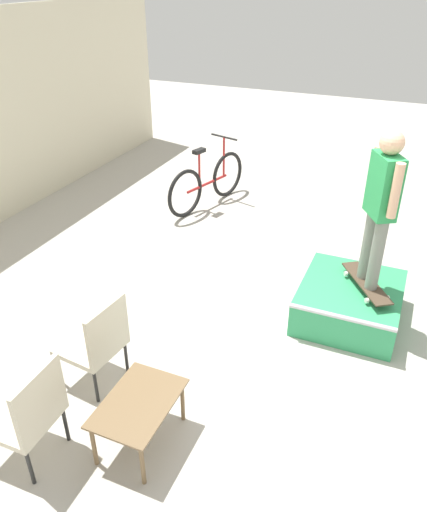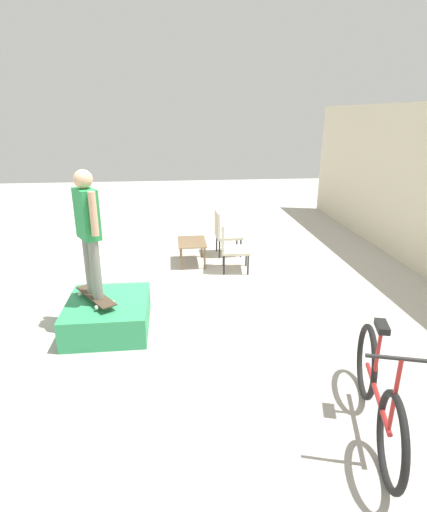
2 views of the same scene
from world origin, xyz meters
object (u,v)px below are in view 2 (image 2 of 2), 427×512
Objects in this scene: coffee_table at (192,244)px; patio_chair_left at (224,231)px; patio_chair_right at (230,245)px; person_skater at (88,225)px; skate_ramp_box at (108,314)px; skateboard_on_ramp at (96,296)px; bicycle at (378,394)px.

patio_chair_left is at bearing 123.74° from coffee_table.
coffee_table is 0.83m from patio_chair_right.
coffee_table is at bearing 122.58° from patio_chair_left.
skate_ramp_box is at bearing 62.92° from person_skater.
skateboard_on_ramp is 0.98m from person_skater.
skate_ramp_box is 3.50m from patio_chair_left.
person_skater reaches higher than coffee_table.
patio_chair_right is at bearing -153.80° from bicycle.
skateboard_on_ramp is 2.89m from patio_chair_right.
coffee_table is 0.85× the size of patio_chair_left.
coffee_table is 4.82m from bicycle.
patio_chair_right is (-1.97, 2.11, 0.01)m from skateboard_on_ramp.
skate_ramp_box is at bearing -27.96° from coffee_table.
patio_chair_left is 0.91m from patio_chair_right.
coffee_table is (-2.42, 1.42, -1.09)m from person_skater.
skateboard_on_ramp is at bearing -30.42° from coffee_table.
skateboard_on_ramp is 0.89× the size of patio_chair_right.
skateboard_on_ramp is 0.46× the size of bicycle.
skateboard_on_ramp is at bearing -120.20° from person_skater.
bicycle is (2.18, 2.85, -1.07)m from person_skater.
patio_chair_right is 0.52× the size of bicycle.
skate_ramp_box is 0.69× the size of bicycle.
person_skater is 1.79× the size of patio_chair_right.
patio_chair_left is (-0.46, 0.69, 0.11)m from coffee_table.
patio_chair_right is (-1.97, 2.11, -0.98)m from person_skater.
skateboard_on_ramp is 0.50× the size of person_skater.
bicycle reaches higher than skate_ramp_box.
skateboard_on_ramp is 0.89× the size of patio_chair_left.
skateboard_on_ramp reaches higher than coffee_table.
patio_chair_right is (0.45, 0.69, 0.11)m from coffee_table.
skateboard_on_ramp is at bearing 142.61° from patio_chair_left.
patio_chair_right reaches higher than coffee_table.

